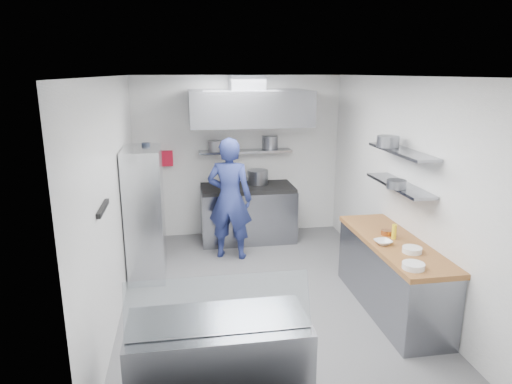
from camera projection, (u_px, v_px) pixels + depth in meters
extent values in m
plane|color=#4F4F52|center=(263.00, 295.00, 6.02)|extent=(5.00, 5.00, 0.00)
plane|color=silver|center=(264.00, 76.00, 5.30)|extent=(5.00, 5.00, 0.00)
cube|color=white|center=(239.00, 157.00, 8.04)|extent=(3.60, 2.80, 0.02)
cube|color=white|center=(326.00, 280.00, 3.27)|extent=(3.60, 2.80, 0.02)
cube|color=white|center=(114.00, 199.00, 5.38)|extent=(2.80, 5.00, 0.02)
cube|color=white|center=(400.00, 187.00, 5.94)|extent=(2.80, 5.00, 0.02)
cube|color=gray|center=(248.00, 215.00, 7.92)|extent=(1.60, 0.80, 0.90)
cube|color=black|center=(248.00, 188.00, 7.80)|extent=(1.57, 0.78, 0.06)
cylinder|color=slate|center=(229.00, 182.00, 7.64)|extent=(0.31, 0.31, 0.20)
cylinder|color=slate|center=(258.00, 177.00, 7.94)|extent=(0.36, 0.36, 0.24)
cube|color=gray|center=(245.00, 151.00, 7.88)|extent=(1.60, 0.30, 0.04)
cylinder|color=slate|center=(215.00, 146.00, 7.76)|extent=(0.23, 0.23, 0.18)
cylinder|color=slate|center=(270.00, 142.00, 8.06)|extent=(0.28, 0.28, 0.22)
cube|color=gray|center=(249.00, 107.00, 7.28)|extent=(1.90, 1.15, 0.55)
cube|color=slate|center=(247.00, 83.00, 7.40)|extent=(0.55, 0.55, 0.24)
cube|color=red|center=(166.00, 158.00, 7.78)|extent=(0.22, 0.10, 0.26)
imported|color=navy|center=(230.00, 199.00, 7.03)|extent=(0.81, 0.66, 1.91)
cube|color=silver|center=(145.00, 213.00, 6.42)|extent=(0.50, 0.90, 1.85)
cube|color=white|center=(146.00, 221.00, 6.47)|extent=(0.17, 0.21, 0.19)
cube|color=yellow|center=(145.00, 181.00, 6.67)|extent=(0.13, 0.17, 0.15)
cylinder|color=black|center=(146.00, 149.00, 6.39)|extent=(0.12, 0.12, 0.18)
cube|color=black|center=(103.00, 208.00, 4.48)|extent=(0.04, 0.55, 0.05)
cube|color=gray|center=(391.00, 277.00, 5.57)|extent=(0.62, 2.00, 0.84)
cube|color=olive|center=(394.00, 243.00, 5.45)|extent=(0.65, 2.04, 0.06)
cylinder|color=white|center=(413.00, 266.00, 4.66)|extent=(0.23, 0.23, 0.06)
cylinder|color=white|center=(412.00, 250.00, 5.08)|extent=(0.21, 0.21, 0.06)
cylinder|color=#B46833|center=(387.00, 232.00, 5.63)|extent=(0.14, 0.14, 0.06)
cylinder|color=yellow|center=(394.00, 232.00, 5.48)|extent=(0.06, 0.06, 0.18)
imported|color=white|center=(383.00, 242.00, 5.32)|extent=(0.22, 0.22, 0.05)
cube|color=gray|center=(399.00, 185.00, 5.60)|extent=(0.30, 1.30, 0.04)
cube|color=gray|center=(402.00, 151.00, 5.50)|extent=(0.30, 1.30, 0.04)
cylinder|color=slate|center=(396.00, 184.00, 5.36)|extent=(0.23, 0.23, 0.10)
cylinder|color=slate|center=(388.00, 141.00, 5.68)|extent=(0.28, 0.28, 0.14)
cube|color=gray|center=(219.00, 366.00, 3.88)|extent=(1.50, 0.70, 0.85)
cube|color=silver|center=(219.00, 304.00, 3.60)|extent=(1.47, 0.19, 0.42)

